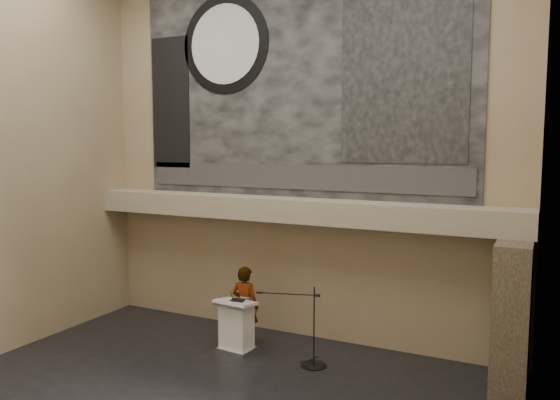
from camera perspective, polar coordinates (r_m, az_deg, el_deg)
The scene contains 17 objects.
wall_back at distance 12.29m, azimuth 1.67°, elevation 5.23°, with size 10.00×0.02×8.50m, color #8E745A.
wall_right at distance 7.16m, azimuth 25.29°, elevation 4.06°, with size 0.02×8.00×8.50m, color #8E745A.
soffit at distance 12.02m, azimuth 0.85°, elevation -1.01°, with size 10.00×0.80×0.50m, color gray.
sprinkler_left at distance 12.78m, azimuth -5.74°, elevation -1.88°, with size 0.04×0.04×0.06m, color #B2893D.
sprinkler_right at distance 11.33m, azimuth 9.45°, elevation -2.95°, with size 0.04×0.04×0.06m, color #B2893D.
banner at distance 12.33m, azimuth 1.63°, elevation 11.98°, with size 8.00×0.05×5.00m, color black.
banner_text_strip at distance 12.25m, azimuth 1.52°, elevation 2.42°, with size 7.76×0.02×0.55m, color #2C2C2C.
banner_clock_rim at distance 13.28m, azimuth -5.78°, elevation 15.88°, with size 2.30×2.30×0.02m, color black.
banner_clock_face at distance 13.26m, azimuth -5.83°, elevation 15.89°, with size 1.84×1.84×0.02m, color silver.
banner_building_print at distance 11.50m, azimuth 12.74°, elevation 12.76°, with size 2.60×0.02×3.60m, color black.
banner_brick_print at distance 14.03m, azimuth -11.34°, elevation 9.91°, with size 1.10×0.02×3.20m, color black.
stone_pier at distance 10.77m, azimuth 23.07°, elevation -11.05°, with size 0.60×1.40×2.70m, color #433729.
lectern at distance 11.90m, azimuth -4.58°, elevation -12.96°, with size 0.86×0.65×1.14m.
binder at distance 11.68m, azimuth -4.48°, elevation -10.42°, with size 0.27×0.22×0.04m, color black.
papers at distance 11.77m, azimuth -5.13°, elevation -10.37°, with size 0.20×0.28×0.01m, color silver.
speaker_person at distance 12.11m, azimuth -3.66°, elevation -10.99°, with size 0.64×0.42×1.76m, color silver.
mic_stand at distance 11.28m, azimuth 3.35°, elevation -15.79°, with size 1.38×0.60×1.61m.
Camera 1 is at (5.15, -7.16, 4.43)m, focal length 35.00 mm.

